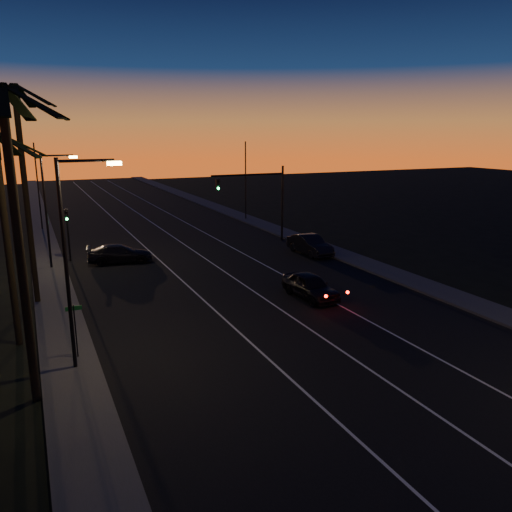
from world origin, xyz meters
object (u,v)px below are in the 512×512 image
signal_mast (260,191)px  right_car (310,245)px  lead_car (310,286)px  cross_car (120,254)px

signal_mast → right_car: signal_mast is taller
lead_car → right_car: 11.51m
right_car → signal_mast: bearing=107.3°
lead_car → cross_car: bearing=123.6°
cross_car → signal_mast: bearing=9.5°
right_car → cross_car: 15.44m
signal_mast → lead_car: (-4.00, -15.89, -4.01)m
signal_mast → cross_car: 13.89m
signal_mast → lead_car: bearing=-104.1°
signal_mast → lead_car: 16.87m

